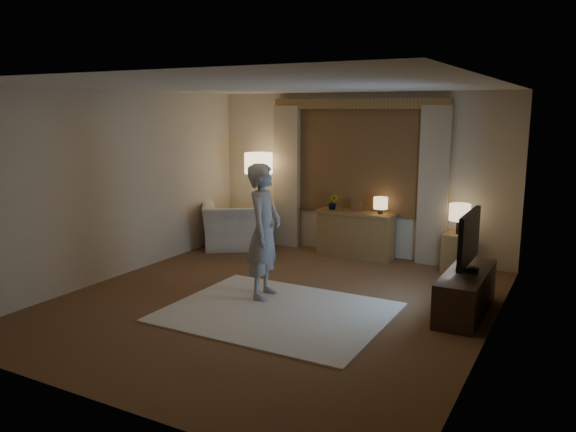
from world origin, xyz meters
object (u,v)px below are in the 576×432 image
Objects in this scene: person at (264,231)px; armchair at (238,225)px; tv_stand at (466,293)px; side_table at (457,253)px; sideboard at (356,236)px.

armchair is at bearing 28.99° from person.
side_table is at bearing 105.00° from tv_stand.
side_table is at bearing -50.04° from person.
tv_stand is (4.06, -1.39, -0.14)m from armchair.
person reaches higher than sideboard.
person reaches higher than tv_stand.
side_table is 0.33× the size of person.
side_table is 0.40× the size of tv_stand.
side_table is at bearing -1.78° from sideboard.
side_table is (1.61, -0.05, -0.07)m from sideboard.
armchair is 3.61m from side_table.
person is (-2.33, -0.63, 0.61)m from tv_stand.
sideboard is 1.61m from side_table.
person is at bearing -96.24° from sideboard.
side_table is 1.78m from tv_stand.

